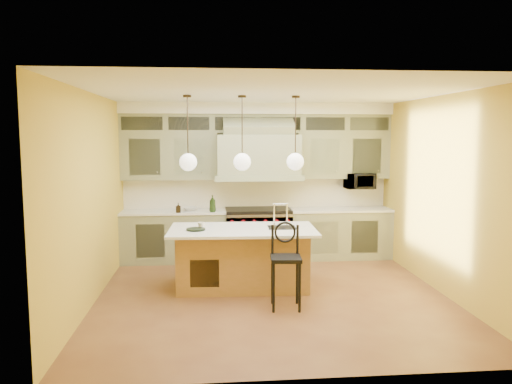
{
  "coord_description": "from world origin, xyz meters",
  "views": [
    {
      "loc": [
        -0.87,
        -6.97,
        2.32
      ],
      "look_at": [
        -0.17,
        0.7,
        1.44
      ],
      "focal_mm": 35.0,
      "sensor_mm": 36.0,
      "label": 1
    }
  ],
  "objects": [
    {
      "name": "wall_front",
      "position": [
        0.0,
        -2.5,
        1.45
      ],
      "size": [
        5.0,
        0.0,
        5.0
      ],
      "primitive_type": "plane",
      "rotation": [
        -1.57,
        0.0,
        0.0
      ],
      "color": "gold",
      "rests_on": "ground"
    },
    {
      "name": "wall_left",
      "position": [
        -2.5,
        0.0,
        1.45
      ],
      "size": [
        0.0,
        5.0,
        5.0
      ],
      "primitive_type": "plane",
      "rotation": [
        1.57,
        0.0,
        1.57
      ],
      "color": "gold",
      "rests_on": "ground"
    },
    {
      "name": "cup",
      "position": [
        -1.02,
        0.47,
        0.97
      ],
      "size": [
        0.11,
        0.11,
        0.09
      ],
      "primitive_type": "imported",
      "rotation": [
        0.0,
        0.0,
        -0.11
      ],
      "color": "silver",
      "rests_on": "kitchen_island"
    },
    {
      "name": "pendant_center",
      "position": [
        -0.4,
        0.45,
        1.95
      ],
      "size": [
        0.26,
        0.26,
        1.11
      ],
      "color": "#2D2319",
      "rests_on": "ceiling"
    },
    {
      "name": "ceiling",
      "position": [
        0.0,
        0.0,
        2.9
      ],
      "size": [
        5.0,
        5.0,
        0.0
      ],
      "primitive_type": "plane",
      "rotation": [
        3.14,
        0.0,
        0.0
      ],
      "color": "white",
      "rests_on": "wall_back"
    },
    {
      "name": "floor",
      "position": [
        0.0,
        0.0,
        0.0
      ],
      "size": [
        5.0,
        5.0,
        0.0
      ],
      "primitive_type": "plane",
      "color": "brown",
      "rests_on": "ground"
    },
    {
      "name": "pendant_right",
      "position": [
        0.4,
        0.45,
        1.95
      ],
      "size": [
        0.26,
        0.26,
        1.11
      ],
      "color": "#2D2319",
      "rests_on": "ceiling"
    },
    {
      "name": "oil_bottle_a",
      "position": [
        -0.84,
        1.93,
        1.09
      ],
      "size": [
        0.13,
        0.13,
        0.31
      ],
      "primitive_type": "imported",
      "rotation": [
        0.0,
        0.0,
        -0.13
      ],
      "color": "black",
      "rests_on": "back_cabinetry"
    },
    {
      "name": "oil_bottle_b",
      "position": [
        -1.45,
        1.92,
        1.03
      ],
      "size": [
        0.09,
        0.09,
        0.17
      ],
      "primitive_type": "imported",
      "rotation": [
        0.0,
        0.0,
        -0.1
      ],
      "color": "black",
      "rests_on": "back_cabinetry"
    },
    {
      "name": "back_cabinetry",
      "position": [
        0.0,
        2.23,
        1.43
      ],
      "size": [
        5.0,
        0.77,
        2.9
      ],
      "color": "gray",
      "rests_on": "floor"
    },
    {
      "name": "range",
      "position": [
        0.0,
        2.14,
        0.49
      ],
      "size": [
        1.2,
        0.74,
        0.96
      ],
      "color": "silver",
      "rests_on": "floor"
    },
    {
      "name": "pendant_left",
      "position": [
        -1.2,
        0.45,
        1.95
      ],
      "size": [
        0.26,
        0.26,
        1.11
      ],
      "color": "#2D2319",
      "rests_on": "ceiling"
    },
    {
      "name": "fruit_bowl",
      "position": [
        -1.25,
        2.15,
        0.97
      ],
      "size": [
        0.31,
        0.31,
        0.07
      ],
      "primitive_type": "imported",
      "rotation": [
        0.0,
        0.0,
        0.11
      ],
      "color": "beige",
      "rests_on": "back_cabinetry"
    },
    {
      "name": "counter_stool",
      "position": [
        0.12,
        -0.5,
        0.65
      ],
      "size": [
        0.43,
        0.43,
        1.15
      ],
      "rotation": [
        0.0,
        0.0,
        -0.08
      ],
      "color": "black",
      "rests_on": "floor"
    },
    {
      "name": "wall_right",
      "position": [
        2.5,
        0.0,
        1.45
      ],
      "size": [
        0.0,
        5.0,
        5.0
      ],
      "primitive_type": "plane",
      "rotation": [
        1.57,
        0.0,
        -1.57
      ],
      "color": "gold",
      "rests_on": "ground"
    },
    {
      "name": "microwave",
      "position": [
        1.95,
        2.25,
        1.45
      ],
      "size": [
        0.54,
        0.37,
        0.3
      ],
      "primitive_type": "imported",
      "color": "black",
      "rests_on": "back_cabinetry"
    },
    {
      "name": "kitchen_island",
      "position": [
        -0.39,
        0.45,
        0.47
      ],
      "size": [
        2.23,
        1.26,
        1.35
      ],
      "rotation": [
        0.0,
        0.0,
        -0.04
      ],
      "color": "olive",
      "rests_on": "floor"
    },
    {
      "name": "wall_back",
      "position": [
        0.0,
        2.5,
        1.45
      ],
      "size": [
        5.0,
        0.0,
        5.0
      ],
      "primitive_type": "plane",
      "rotation": [
        1.57,
        0.0,
        0.0
      ],
      "color": "gold",
      "rests_on": "ground"
    }
  ]
}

